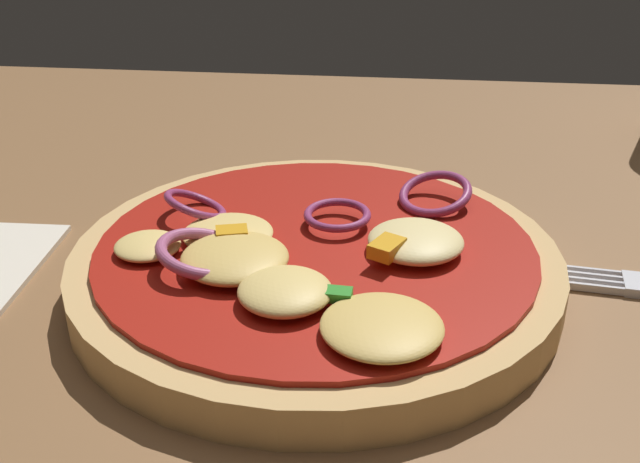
# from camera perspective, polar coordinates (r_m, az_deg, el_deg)

# --- Properties ---
(dining_table) EXTENTS (1.32, 0.82, 0.04)m
(dining_table) POSITION_cam_1_polar(r_m,az_deg,el_deg) (0.39, -5.10, -8.12)
(dining_table) COLOR brown
(dining_table) RESTS_ON ground
(pizza) EXTENTS (0.24, 0.24, 0.04)m
(pizza) POSITION_cam_1_polar(r_m,az_deg,el_deg) (0.39, -0.43, -2.44)
(pizza) COLOR tan
(pizza) RESTS_ON dining_table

